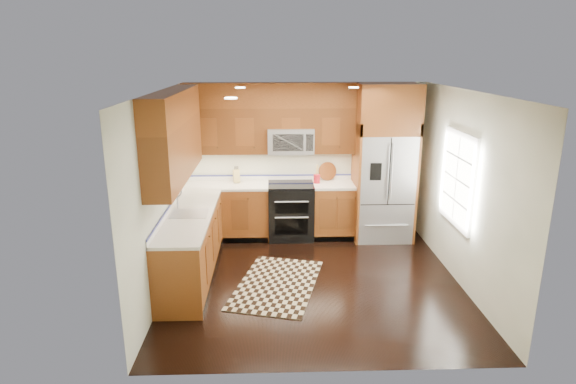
{
  "coord_description": "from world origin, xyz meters",
  "views": [
    {
      "loc": [
        -0.56,
        -6.09,
        3.07
      ],
      "look_at": [
        -0.33,
        0.6,
        1.12
      ],
      "focal_mm": 30.0,
      "sensor_mm": 36.0,
      "label": 1
    }
  ],
  "objects_px": {
    "refrigerator": "(384,163)",
    "utensil_crock": "(317,177)",
    "range": "(291,211)",
    "rug": "(277,284)",
    "knife_block": "(236,176)"
  },
  "relations": [
    {
      "from": "range",
      "to": "rug",
      "type": "xyz_separation_m",
      "value": [
        -0.26,
        -1.77,
        -0.46
      ]
    },
    {
      "from": "range",
      "to": "rug",
      "type": "height_order",
      "value": "range"
    },
    {
      "from": "range",
      "to": "utensil_crock",
      "type": "bearing_deg",
      "value": 9.77
    },
    {
      "from": "range",
      "to": "rug",
      "type": "relative_size",
      "value": 0.56
    },
    {
      "from": "utensil_crock",
      "to": "refrigerator",
      "type": "bearing_deg",
      "value": -5.85
    },
    {
      "from": "range",
      "to": "knife_block",
      "type": "relative_size",
      "value": 3.38
    },
    {
      "from": "knife_block",
      "to": "range",
      "type": "bearing_deg",
      "value": -10.66
    },
    {
      "from": "range",
      "to": "refrigerator",
      "type": "distance_m",
      "value": 1.76
    },
    {
      "from": "rug",
      "to": "knife_block",
      "type": "relative_size",
      "value": 6.01
    },
    {
      "from": "refrigerator",
      "to": "rug",
      "type": "height_order",
      "value": "refrigerator"
    },
    {
      "from": "rug",
      "to": "knife_block",
      "type": "bearing_deg",
      "value": 123.18
    },
    {
      "from": "range",
      "to": "utensil_crock",
      "type": "height_order",
      "value": "utensil_crock"
    },
    {
      "from": "utensil_crock",
      "to": "knife_block",
      "type": "bearing_deg",
      "value": 175.9
    },
    {
      "from": "refrigerator",
      "to": "rug",
      "type": "distance_m",
      "value": 2.82
    },
    {
      "from": "refrigerator",
      "to": "utensil_crock",
      "type": "relative_size",
      "value": 8.27
    }
  ]
}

